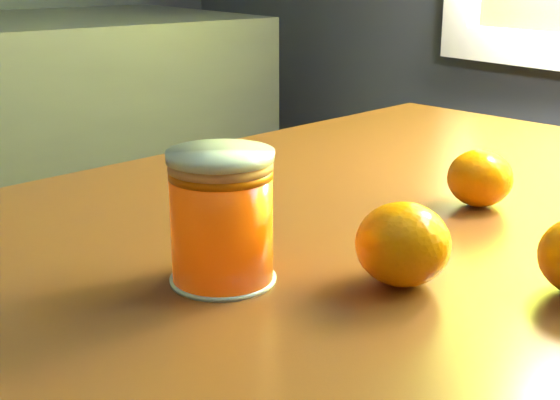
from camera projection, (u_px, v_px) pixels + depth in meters
table at (384, 344)px, 0.69m from camera, size 1.15×0.87×0.80m
juice_glass at (222, 218)px, 0.56m from camera, size 0.08×0.08×0.10m
orange_front at (403, 244)px, 0.56m from camera, size 0.09×0.09×0.06m
orange_back at (480, 178)px, 0.74m from camera, size 0.08×0.08×0.05m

